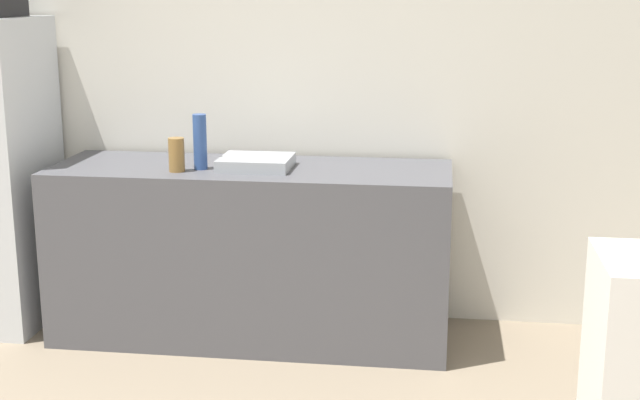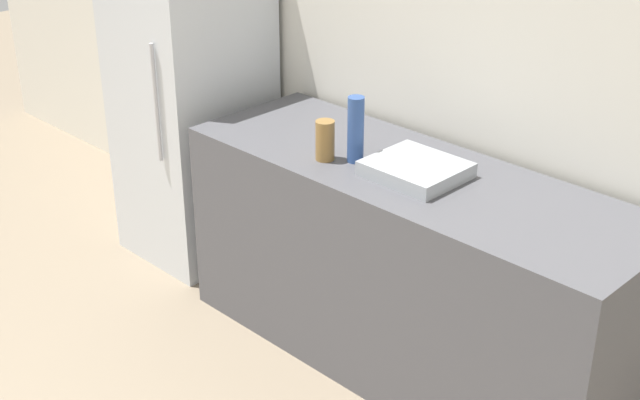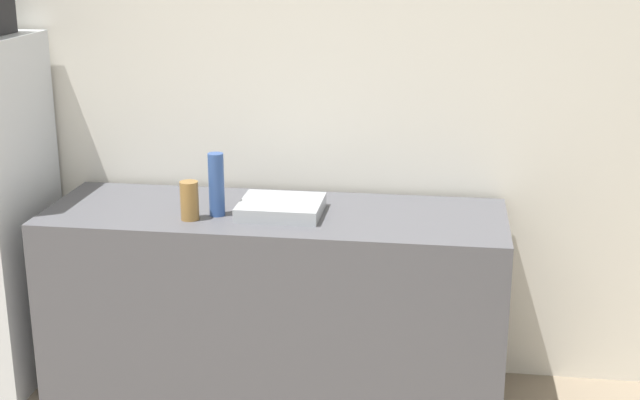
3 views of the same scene
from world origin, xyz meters
name	(u,v)px [view 2 (image 2 of 3)]	position (x,y,z in m)	size (l,w,h in m)	color
wall_back	(462,53)	(0.00, 3.08, 1.30)	(8.00, 0.06, 2.60)	silver
refrigerator	(192,102)	(-1.38, 2.69, 0.83)	(0.63, 0.68, 1.66)	silver
counter	(408,269)	(0.09, 2.67, 0.46)	(2.05, 0.69, 0.91)	#4C4C51
sink_basin	(416,169)	(0.13, 2.64, 0.94)	(0.36, 0.32, 0.06)	#9EA3A8
bottle_tall	(356,130)	(-0.14, 2.58, 1.05)	(0.07, 0.07, 0.28)	#2D4C8C
bottle_short	(325,140)	(-0.25, 2.50, 1.00)	(0.08, 0.08, 0.17)	olive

